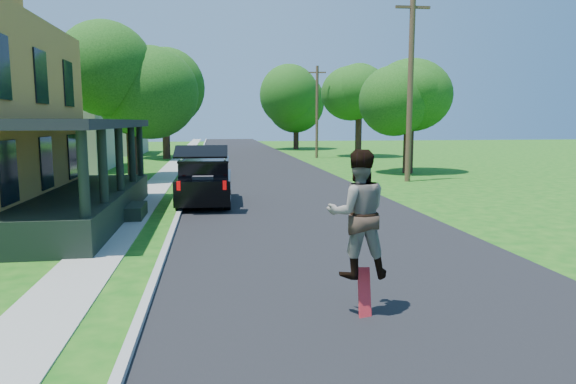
{
  "coord_description": "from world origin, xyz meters",
  "views": [
    {
      "loc": [
        -2.88,
        -10.67,
        3.07
      ],
      "look_at": [
        -0.89,
        3.0,
        1.16
      ],
      "focal_mm": 32.0,
      "sensor_mm": 36.0,
      "label": 1
    }
  ],
  "objects": [
    {
      "name": "skateboard",
      "position": [
        -0.56,
        -3.11,
        0.35
      ],
      "size": [
        0.24,
        0.32,
        0.8
      ],
      "rotation": [
        0.0,
        0.0,
        0.25
      ],
      "color": "#B70F16",
      "rests_on": "ground"
    },
    {
      "name": "sidewalk",
      "position": [
        -5.6,
        20.0,
        0.0
      ],
      "size": [
        1.3,
        120.0,
        0.03
      ],
      "primitive_type": "cube",
      "color": "gray",
      "rests_on": "ground"
    },
    {
      "name": "ground",
      "position": [
        0.0,
        0.0,
        0.0
      ],
      "size": [
        140.0,
        140.0,
        0.0
      ],
      "primitive_type": "plane",
      "color": "#115310",
      "rests_on": "ground"
    },
    {
      "name": "curb",
      "position": [
        -4.05,
        20.0,
        0.0
      ],
      "size": [
        0.15,
        120.0,
        0.12
      ],
      "primitive_type": "cube",
      "color": "#989994",
      "rests_on": "ground"
    },
    {
      "name": "black_suv",
      "position": [
        -3.2,
        8.59,
        0.87
      ],
      "size": [
        2.05,
        4.95,
        2.28
      ],
      "rotation": [
        0.0,
        0.0,
        -0.04
      ],
      "color": "black",
      "rests_on": "ground"
    },
    {
      "name": "street",
      "position": [
        0.0,
        20.0,
        0.0
      ],
      "size": [
        8.0,
        120.0,
        0.02
      ],
      "primitive_type": "cube",
      "color": "black",
      "rests_on": "ground"
    },
    {
      "name": "neighbor_house_far",
      "position": [
        -13.5,
        40.0,
        4.19
      ],
      "size": [
        12.78,
        12.78,
        8.3
      ],
      "color": "gray",
      "rests_on": "ground"
    },
    {
      "name": "tree_left_far",
      "position": [
        -6.73,
        32.8,
        6.1
      ],
      "size": [
        7.3,
        7.34,
        9.67
      ],
      "rotation": [
        0.0,
        0.0,
        -0.15
      ],
      "color": "black",
      "rests_on": "ground"
    },
    {
      "name": "neighbor_house_mid",
      "position": [
        -13.5,
        24.0,
        4.19
      ],
      "size": [
        12.78,
        12.78,
        8.3
      ],
      "color": "gray",
      "rests_on": "ground"
    },
    {
      "name": "tree_left_mid",
      "position": [
        -7.11,
        17.36,
        5.41
      ],
      "size": [
        6.38,
        6.51,
        8.35
      ],
      "rotation": [
        0.0,
        0.0,
        -0.23
      ],
      "color": "black",
      "rests_on": "ground"
    },
    {
      "name": "skateboarder",
      "position": [
        -0.66,
        -3.0,
        1.63
      ],
      "size": [
        1.02,
        0.81,
        2.02
      ],
      "rotation": [
        0.0,
        0.0,
        3.09
      ],
      "color": "black",
      "rests_on": "ground"
    },
    {
      "name": "tree_right_mid",
      "position": [
        9.59,
        32.8,
        5.78
      ],
      "size": [
        6.72,
        6.45,
        8.72
      ],
      "rotation": [
        0.0,
        0.0,
        0.28
      ],
      "color": "black",
      "rests_on": "ground"
    },
    {
      "name": "utility_pole_far",
      "position": [
        5.77,
        31.88,
        3.94
      ],
      "size": [
        1.44,
        0.41,
        7.63
      ],
      "rotation": [
        0.0,
        0.0,
        -0.21
      ],
      "color": "#513725",
      "rests_on": "ground"
    },
    {
      "name": "tree_right_near",
      "position": [
        8.57,
        18.58,
        5.07
      ],
      "size": [
        6.23,
        5.79,
        7.63
      ],
      "rotation": [
        0.0,
        0.0,
        0.34
      ],
      "color": "black",
      "rests_on": "ground"
    },
    {
      "name": "utility_pole_near",
      "position": [
        7.0,
        14.43,
        4.81
      ],
      "size": [
        1.76,
        0.29,
        9.31
      ],
      "rotation": [
        0.0,
        0.0,
        -0.03
      ],
      "color": "#513725",
      "rests_on": "ground"
    },
    {
      "name": "tree_right_far",
      "position": [
        6.27,
        46.14,
        6.05
      ],
      "size": [
        6.94,
        7.03,
        9.33
      ],
      "rotation": [
        0.0,
        0.0,
        -0.2
      ],
      "color": "black",
      "rests_on": "ground"
    }
  ]
}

